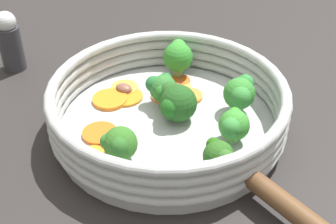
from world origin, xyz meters
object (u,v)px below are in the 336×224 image
Objects in this scene: broccoli_floret_6 at (119,144)px; broccoli_floret_3 at (233,125)px; broccoli_floret_0 at (178,56)px; carrot_slice_2 at (180,80)px; carrot_slice_6 at (99,132)px; carrot_slice_7 at (93,155)px; broccoli_floret_2 at (240,93)px; broccoli_floret_4 at (162,88)px; salt_shaker at (10,41)px; carrot_slice_3 at (110,100)px; carrot_slice_8 at (125,88)px; broccoli_floret_5 at (219,156)px; carrot_slice_5 at (190,96)px; carrot_slice_1 at (164,96)px; skillet at (168,126)px; mushroom_piece_1 at (124,89)px; carrot_slice_0 at (126,97)px; broccoli_floret_1 at (176,101)px; mushroom_piece_2 at (109,146)px; carrot_slice_4 at (176,87)px; mushroom_piece_0 at (175,88)px.

broccoli_floret_3 is at bearing 86.56° from broccoli_floret_6.
broccoli_floret_0 reaches higher than broccoli_floret_3.
broccoli_floret_6 is at bearing -41.10° from carrot_slice_2.
carrot_slice_6 is 0.04m from carrot_slice_7.
broccoli_floret_4 is at bearing -118.01° from broccoli_floret_2.
broccoli_floret_0 is at bearing 61.99° from salt_shaker.
carrot_slice_7 is at bearing 16.45° from salt_shaker.
carrot_slice_3 is 1.06× the size of broccoli_floret_6.
broccoli_floret_6 reaches higher than carrot_slice_8.
salt_shaker is at bearing -148.29° from broccoli_floret_5.
broccoli_floret_5 is at bearing 61.57° from broccoli_floret_6.
carrot_slice_3 and carrot_slice_5 have the same top height.
broccoli_floret_5 is at bearing 4.20° from carrot_slice_1.
mushroom_piece_1 is at bearing -155.00° from skillet.
broccoli_floret_2 is (-0.03, 0.20, 0.03)m from carrot_slice_7.
broccoli_floret_2 is at bearing 86.00° from carrot_slice_6.
carrot_slice_0 and carrot_slice_6 have the same top height.
carrot_slice_8 is at bearing -127.62° from broccoli_floret_2.
carrot_slice_0 is 0.12m from carrot_slice_7.
salt_shaker is (-0.17, -0.19, 0.03)m from carrot_slice_1.
broccoli_floret_0 is (-0.10, 0.05, 0.04)m from skillet.
mushroom_piece_1 is (-0.01, 0.00, 0.00)m from carrot_slice_0.
broccoli_floret_3 is at bearing 36.40° from broccoli_floret_1.
broccoli_floret_4 is (0.02, -0.01, 0.03)m from carrot_slice_1.
carrot_slice_5 is (0.04, -0.00, 0.00)m from carrot_slice_2.
salt_shaker is (-0.25, -0.10, 0.03)m from mushroom_piece_2.
carrot_slice_4 is (-0.02, 0.02, -0.00)m from carrot_slice_1.
salt_shaker is at bearing -128.93° from carrot_slice_5.
broccoli_floret_4 is at bearing -34.33° from broccoli_floret_0.
carrot_slice_1 is 0.11m from carrot_slice_6.
broccoli_floret_0 is (-0.10, 0.14, 0.03)m from carrot_slice_6.
carrot_slice_3 is at bearing 37.32° from salt_shaker.
skillet is 6.01× the size of carrot_slice_3.
carrot_slice_1 is 0.13m from mushroom_piece_2.
salt_shaker reaches higher than broccoli_floret_3.
carrot_slice_6 is at bearing -62.57° from carrot_slice_1.
mushroom_piece_1 is (-0.02, 0.02, 0.00)m from carrot_slice_3.
skillet is 12.61× the size of mushroom_piece_0.
carrot_slice_0 is at bearing -150.49° from skillet.
broccoli_floret_3 is at bearing -31.74° from broccoli_floret_2.
carrot_slice_6 is at bearing -69.25° from broccoli_floret_4.
carrot_slice_6 is at bearing -53.95° from broccoli_floret_0.
salt_shaker is at bearing -137.50° from carrot_slice_0.
carrot_slice_2 is 0.11m from broccoli_floret_2.
broccoli_floret_6 is 0.14m from mushroom_piece_1.
skillet is 3.00× the size of salt_shaker.
broccoli_floret_2 reaches higher than carrot_slice_1.
broccoli_floret_4 is (0.03, 0.04, 0.03)m from carrot_slice_0.
carrot_slice_8 is 0.21m from broccoli_floret_5.
broccoli_floret_4 is at bearing -24.88° from carrot_slice_1.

